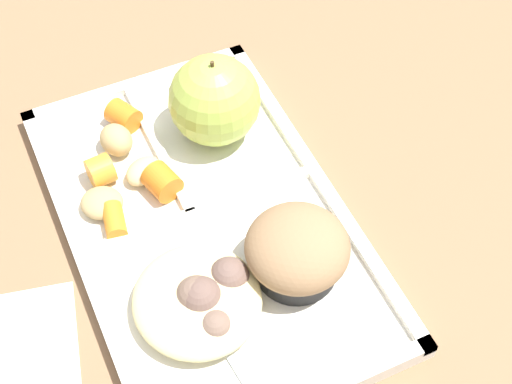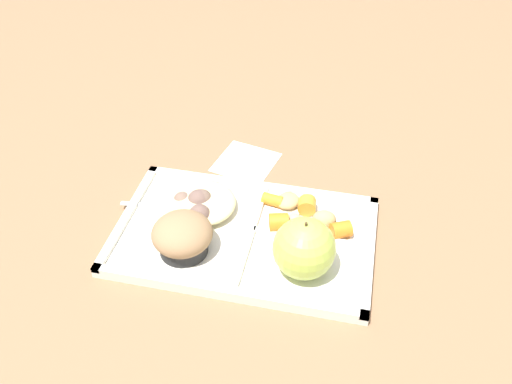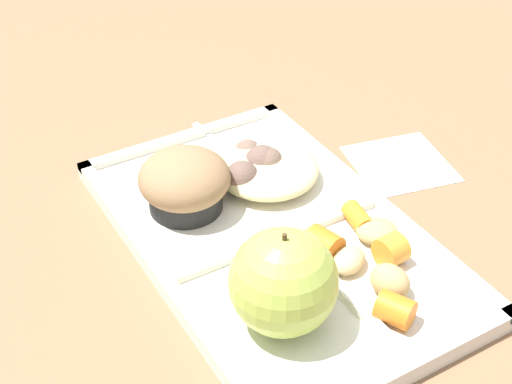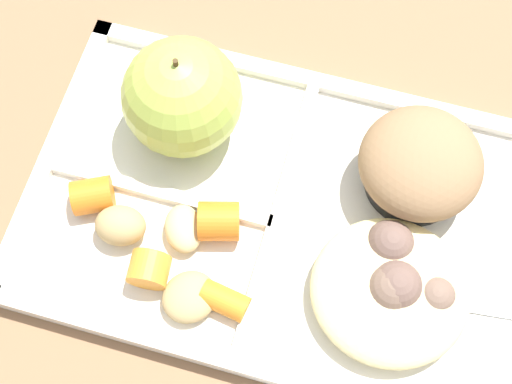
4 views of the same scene
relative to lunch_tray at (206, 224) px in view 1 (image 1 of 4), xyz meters
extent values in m
plane|color=#846042|center=(0.00, 0.00, -0.01)|extent=(6.00, 6.00, 0.00)
cube|color=silver|center=(0.00, 0.00, 0.00)|extent=(0.38, 0.23, 0.01)
cube|color=silver|center=(0.00, -0.11, 0.01)|extent=(0.38, 0.01, 0.01)
cube|color=silver|center=(0.00, 0.11, 0.01)|extent=(0.38, 0.01, 0.01)
cube|color=silver|center=(-0.18, 0.00, 0.01)|extent=(0.01, 0.23, 0.01)
cube|color=silver|center=(-0.01, 0.00, 0.01)|extent=(0.01, 0.21, 0.01)
cube|color=silver|center=(-0.09, -0.01, 0.01)|extent=(0.16, 0.01, 0.01)
sphere|color=#A8C14C|center=(-0.09, 0.05, 0.05)|extent=(0.09, 0.09, 0.09)
cylinder|color=#4C381E|center=(-0.09, 0.05, 0.09)|extent=(0.00, 0.00, 0.01)
cylinder|color=black|center=(0.08, 0.05, 0.02)|extent=(0.07, 0.07, 0.02)
ellipsoid|color=#93704C|center=(0.08, 0.05, 0.04)|extent=(0.09, 0.09, 0.05)
cylinder|color=orange|center=(-0.05, -0.02, 0.02)|extent=(0.03, 0.03, 0.03)
cylinder|color=orange|center=(-0.14, -0.03, 0.02)|extent=(0.04, 0.03, 0.02)
cylinder|color=orange|center=(-0.03, -0.07, 0.01)|extent=(0.03, 0.02, 0.02)
cylinder|color=orange|center=(-0.08, -0.07, 0.02)|extent=(0.03, 0.02, 0.03)
ellipsoid|color=tan|center=(-0.05, -0.08, 0.01)|extent=(0.05, 0.05, 0.02)
ellipsoid|color=tan|center=(-0.07, -0.03, 0.01)|extent=(0.04, 0.04, 0.02)
ellipsoid|color=tan|center=(-0.11, -0.04, 0.02)|extent=(0.04, 0.03, 0.03)
ellipsoid|color=beige|center=(0.08, -0.04, 0.02)|extent=(0.11, 0.10, 0.03)
sphere|color=#755B4C|center=(0.08, -0.04, 0.02)|extent=(0.04, 0.04, 0.04)
sphere|color=#755B4C|center=(0.11, -0.03, 0.02)|extent=(0.03, 0.03, 0.03)
sphere|color=brown|center=(0.07, -0.01, 0.02)|extent=(0.03, 0.03, 0.03)
sphere|color=brown|center=(0.08, -0.04, 0.02)|extent=(0.04, 0.04, 0.04)
cube|color=silver|center=(0.09, -0.04, 0.01)|extent=(0.04, 0.03, 0.00)
cylinder|color=silver|center=(0.06, -0.03, 0.01)|extent=(0.03, 0.01, 0.00)
cylinder|color=silver|center=(0.06, -0.04, 0.01)|extent=(0.03, 0.01, 0.00)
cylinder|color=silver|center=(0.06, -0.05, 0.01)|extent=(0.03, 0.01, 0.00)
cube|color=white|center=(0.04, -0.18, -0.01)|extent=(0.11, 0.11, 0.00)
camera|label=1|loc=(0.38, -0.13, 0.56)|focal=55.10mm
camera|label=2|loc=(-0.14, 0.55, 0.58)|focal=38.40mm
camera|label=3|loc=(-0.44, 0.28, 0.45)|focal=53.19mm
camera|label=4|loc=(0.03, -0.18, 0.49)|focal=51.42mm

